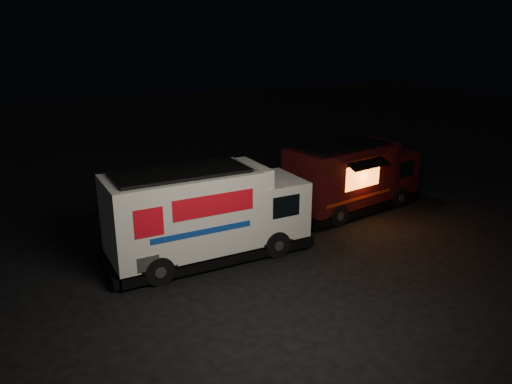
% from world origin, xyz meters
% --- Properties ---
extents(ground, '(80.00, 80.00, 0.00)m').
position_xyz_m(ground, '(0.00, 0.00, 0.00)').
color(ground, black).
rests_on(ground, ground).
extents(white_truck, '(6.18, 2.20, 2.79)m').
position_xyz_m(white_truck, '(-1.23, 1.35, 1.39)').
color(white_truck, silver).
rests_on(white_truck, ground).
extents(red_truck, '(5.88, 2.98, 2.61)m').
position_xyz_m(red_truck, '(5.10, 2.81, 1.31)').
color(red_truck, '#3C0B13').
rests_on(red_truck, ground).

